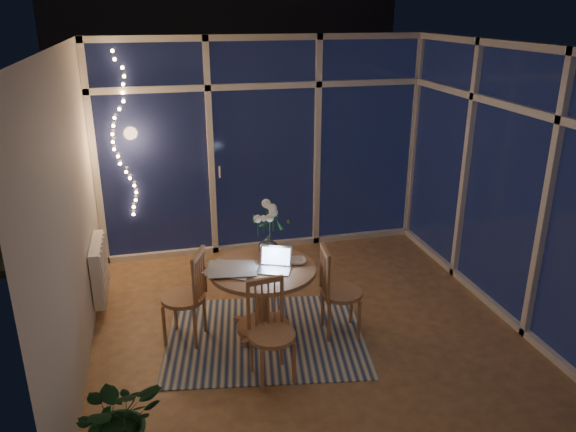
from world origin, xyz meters
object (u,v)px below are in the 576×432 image
at_px(chair_right, 341,291).
at_px(potted_plant, 121,429).
at_px(flower_vase, 268,244).
at_px(chair_left, 183,296).
at_px(chair_front, 272,333).
at_px(laptop, 274,260).
at_px(dining_table, 263,300).

xyz_separation_m(chair_right, potted_plant, (-1.92, -1.31, -0.06)).
distance_m(flower_vase, potted_plant, 2.26).
bearing_deg(chair_left, flower_vase, 128.92).
relative_size(chair_left, chair_front, 1.05).
height_order(flower_vase, potted_plant, flower_vase).
bearing_deg(laptop, chair_left, -165.94).
bearing_deg(flower_vase, chair_left, -163.80).
bearing_deg(potted_plant, chair_left, 72.14).
distance_m(dining_table, chair_front, 0.73).
bearing_deg(laptop, flower_vase, 109.42).
xyz_separation_m(chair_left, flower_vase, (0.83, 0.24, 0.32)).
bearing_deg(chair_front, chair_left, 122.68).
distance_m(chair_right, potted_plant, 2.32).
bearing_deg(dining_table, chair_left, 176.81).
distance_m(dining_table, flower_vase, 0.53).
bearing_deg(dining_table, flower_vase, 68.36).
bearing_deg(chair_right, flower_vase, 56.47).
distance_m(dining_table, potted_plant, 1.93).
relative_size(chair_front, potted_plant, 1.14).
distance_m(laptop, flower_vase, 0.37).
xyz_separation_m(chair_left, chair_front, (0.66, -0.76, -0.02)).
height_order(chair_left, chair_front, chair_left).
bearing_deg(potted_plant, chair_front, 34.14).
bearing_deg(flower_vase, potted_plant, -126.76).
relative_size(chair_left, flower_vase, 4.32).
height_order(chair_right, potted_plant, chair_right).
bearing_deg(dining_table, chair_right, -15.31).
height_order(chair_left, flower_vase, chair_left).
relative_size(chair_right, laptop, 3.05).
height_order(chair_right, flower_vase, chair_right).
distance_m(laptop, potted_plant, 1.96).
distance_m(chair_right, laptop, 0.70).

